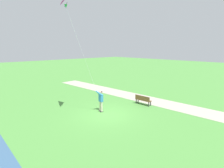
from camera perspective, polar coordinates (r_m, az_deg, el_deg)
name	(u,v)px	position (r m, az deg, el deg)	size (l,w,h in m)	color
ground_plane	(106,114)	(13.92, -1.98, -9.87)	(120.00, 120.00, 0.00)	#4C8E3D
walkway_path	(166,104)	(17.02, 17.41, -6.28)	(2.40, 32.00, 0.02)	#ADA393
person_kite_flyer	(101,99)	(14.14, -3.75, -5.03)	(0.62, 0.52, 1.83)	#232328
flying_kite	(69,3)	(12.83, -13.87, 24.52)	(2.38, 1.43, 6.68)	#E02D9E
park_bench_near_walkway	(143,99)	(16.14, 10.12, -5.02)	(0.54, 1.53, 0.88)	brown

